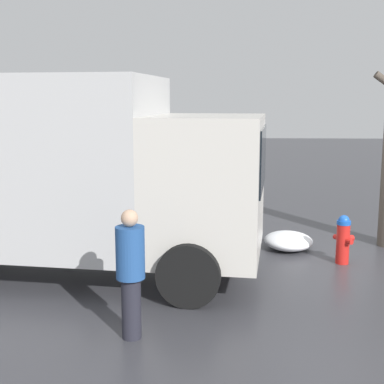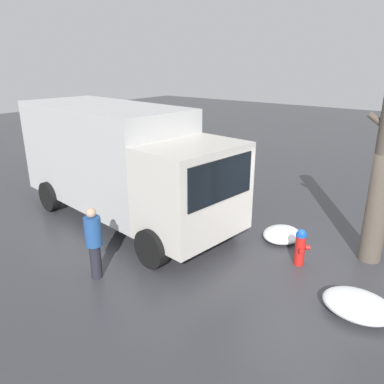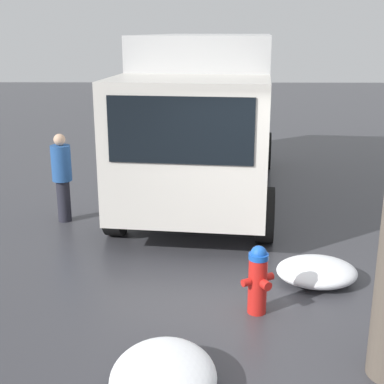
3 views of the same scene
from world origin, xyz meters
TOP-DOWN VIEW (x-y plane):
  - ground_plane at (0.00, 0.00)m, footprint 60.00×60.00m
  - fire_hydrant at (-0.00, -0.00)m, footprint 0.36×0.42m
  - delivery_truck at (5.16, 0.54)m, footprint 7.30×3.37m
  - pedestrian at (3.22, 3.10)m, footprint 0.34×0.34m
  - snow_pile_curbside at (0.82, -0.89)m, footprint 0.92×1.08m

SIDE VIEW (x-z plane):
  - ground_plane at x=0.00m, z-range 0.00..0.00m
  - snow_pile_curbside at x=0.82m, z-range 0.00..0.31m
  - fire_hydrant at x=0.00m, z-range 0.01..0.87m
  - pedestrian at x=3.22m, z-range 0.07..1.65m
  - delivery_truck at x=5.16m, z-range 0.14..3.34m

